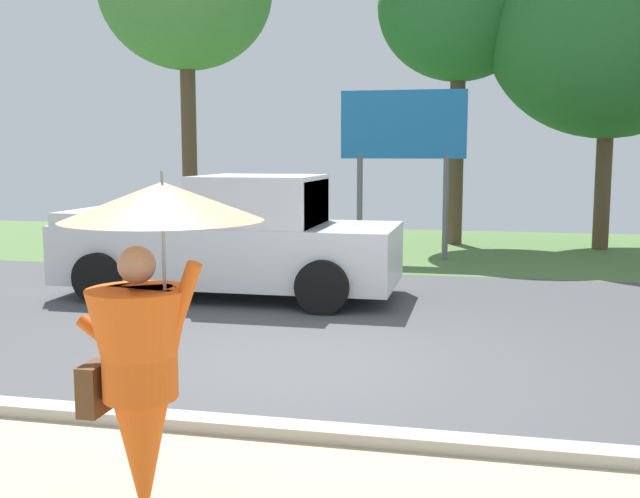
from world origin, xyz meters
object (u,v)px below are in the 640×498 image
at_px(monk_pedestrian, 147,337).
at_px(roadside_billboard, 403,137).
at_px(tree_left_far, 460,7).
at_px(tree_center_back, 611,26).
at_px(pickup_truck, 231,240).

height_order(monk_pedestrian, roadside_billboard, roadside_billboard).
relative_size(tree_left_far, tree_center_back, 0.99).
height_order(pickup_truck, tree_left_far, tree_left_far).
distance_m(roadside_billboard, tree_left_far, 4.29).
distance_m(tree_left_far, tree_center_back, 3.41).
xyz_separation_m(monk_pedestrian, tree_left_far, (1.25, 14.42, 4.46)).
distance_m(monk_pedestrian, roadside_billboard, 11.68).
distance_m(roadside_billboard, tree_center_back, 5.60).
relative_size(monk_pedestrian, tree_center_back, 0.28).
xyz_separation_m(monk_pedestrian, tree_center_back, (4.60, 14.12, 3.86)).
bearing_deg(monk_pedestrian, tree_left_far, 94.72).
bearing_deg(monk_pedestrian, roadside_billboard, 98.41).
bearing_deg(pickup_truck, tree_center_back, 47.48).
relative_size(pickup_truck, roadside_billboard, 1.49).
bearing_deg(tree_left_far, pickup_truck, -113.09).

